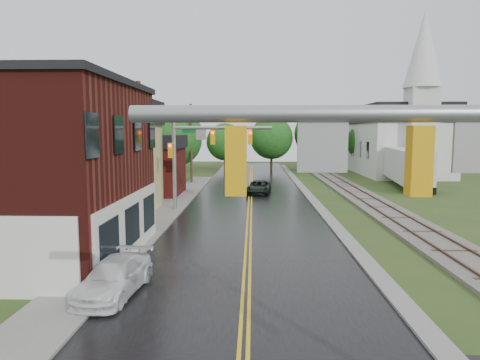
{
  "coord_description": "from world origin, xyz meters",
  "views": [
    {
      "loc": [
        0.24,
        -4.44,
        5.94
      ],
      "look_at": [
        -0.41,
        16.92,
        3.5
      ],
      "focal_mm": 32.0,
      "sensor_mm": 36.0,
      "label": 1
    }
  ],
  "objects_px": {
    "utility_pole_c": "(191,142)",
    "suv_dark": "(259,187)",
    "tree_left_e": "(176,141)",
    "pickup_white": "(115,278)",
    "utility_pole_b": "(140,151)",
    "tree_left_b": "(43,134)",
    "church": "(401,132)",
    "tree_left_c": "(118,145)",
    "semi_trailer": "(406,165)",
    "traffic_signal_near": "(468,196)",
    "traffic_signal_far": "(203,144)"
  },
  "relations": [
    {
      "from": "utility_pole_c",
      "to": "suv_dark",
      "type": "height_order",
      "value": "utility_pole_c"
    },
    {
      "from": "tree_left_e",
      "to": "pickup_white",
      "type": "distance_m",
      "value": 35.89
    },
    {
      "from": "utility_pole_c",
      "to": "pickup_white",
      "type": "distance_m",
      "value": 33.82
    },
    {
      "from": "utility_pole_c",
      "to": "utility_pole_b",
      "type": "bearing_deg",
      "value": -90.0
    },
    {
      "from": "pickup_white",
      "to": "tree_left_b",
      "type": "bearing_deg",
      "value": 127.21
    },
    {
      "from": "church",
      "to": "tree_left_c",
      "type": "xyz_separation_m",
      "value": [
        -33.85,
        -13.84,
        -1.32
      ]
    },
    {
      "from": "utility_pole_c",
      "to": "tree_left_c",
      "type": "xyz_separation_m",
      "value": [
        -7.05,
        -4.1,
        -0.21
      ]
    },
    {
      "from": "suv_dark",
      "to": "pickup_white",
      "type": "height_order",
      "value": "pickup_white"
    },
    {
      "from": "tree_left_c",
      "to": "semi_trailer",
      "type": "xyz_separation_m",
      "value": [
        30.38,
        1.6,
        -2.1
      ]
    },
    {
      "from": "tree_left_b",
      "to": "tree_left_c",
      "type": "distance_m",
      "value": 9.03
    },
    {
      "from": "suv_dark",
      "to": "utility_pole_b",
      "type": "bearing_deg",
      "value": -112.92
    },
    {
      "from": "traffic_signal_near",
      "to": "pickup_white",
      "type": "bearing_deg",
      "value": 134.27
    },
    {
      "from": "church",
      "to": "tree_left_b",
      "type": "xyz_separation_m",
      "value": [
        -37.85,
        -21.84,
        -0.12
      ]
    },
    {
      "from": "church",
      "to": "utility_pole_c",
      "type": "xyz_separation_m",
      "value": [
        -26.8,
        -9.74,
        -1.11
      ]
    },
    {
      "from": "tree_left_e",
      "to": "semi_trailer",
      "type": "height_order",
      "value": "tree_left_e"
    },
    {
      "from": "utility_pole_c",
      "to": "semi_trailer",
      "type": "distance_m",
      "value": 23.58
    },
    {
      "from": "tree_left_e",
      "to": "suv_dark",
      "type": "distance_m",
      "value": 14.55
    },
    {
      "from": "traffic_signal_near",
      "to": "tree_left_b",
      "type": "xyz_separation_m",
      "value": [
        -21.32,
        29.9,
        0.75
      ]
    },
    {
      "from": "suv_dark",
      "to": "semi_trailer",
      "type": "bearing_deg",
      "value": 25.64
    },
    {
      "from": "utility_pole_c",
      "to": "pickup_white",
      "type": "relative_size",
      "value": 2.06
    },
    {
      "from": "utility_pole_c",
      "to": "tree_left_b",
      "type": "bearing_deg",
      "value": -132.39
    },
    {
      "from": "utility_pole_b",
      "to": "pickup_white",
      "type": "xyz_separation_m",
      "value": [
        2.0,
        -11.51,
        -4.09
      ]
    },
    {
      "from": "pickup_white",
      "to": "church",
      "type": "bearing_deg",
      "value": 66.03
    },
    {
      "from": "tree_left_b",
      "to": "semi_trailer",
      "type": "height_order",
      "value": "tree_left_b"
    },
    {
      "from": "utility_pole_c",
      "to": "tree_left_c",
      "type": "relative_size",
      "value": 1.18
    },
    {
      "from": "tree_left_c",
      "to": "tree_left_b",
      "type": "bearing_deg",
      "value": -116.56
    },
    {
      "from": "tree_left_e",
      "to": "traffic_signal_near",
      "type": "bearing_deg",
      "value": -74.32
    },
    {
      "from": "traffic_signal_far",
      "to": "tree_left_c",
      "type": "bearing_deg",
      "value": 128.82
    },
    {
      "from": "utility_pole_b",
      "to": "semi_trailer",
      "type": "xyz_separation_m",
      "value": [
        23.34,
        19.5,
        -2.31
      ]
    },
    {
      "from": "traffic_signal_near",
      "to": "suv_dark",
      "type": "distance_m",
      "value": 34.22
    },
    {
      "from": "semi_trailer",
      "to": "tree_left_c",
      "type": "bearing_deg",
      "value": -176.99
    },
    {
      "from": "traffic_signal_far",
      "to": "tree_left_b",
      "type": "bearing_deg",
      "value": 161.19
    },
    {
      "from": "traffic_signal_near",
      "to": "tree_left_b",
      "type": "relative_size",
      "value": 0.76
    },
    {
      "from": "utility_pole_b",
      "to": "tree_left_b",
      "type": "distance_m",
      "value": 14.87
    },
    {
      "from": "traffic_signal_near",
      "to": "tree_left_c",
      "type": "height_order",
      "value": "tree_left_c"
    },
    {
      "from": "church",
      "to": "tree_left_e",
      "type": "xyz_separation_m",
      "value": [
        -28.85,
        -7.84,
        -1.02
      ]
    },
    {
      "from": "traffic_signal_far",
      "to": "utility_pole_b",
      "type": "distance_m",
      "value": 6.01
    },
    {
      "from": "traffic_signal_near",
      "to": "tree_left_b",
      "type": "bearing_deg",
      "value": 125.49
    },
    {
      "from": "traffic_signal_far",
      "to": "tree_left_e",
      "type": "bearing_deg",
      "value": 105.89
    },
    {
      "from": "utility_pole_b",
      "to": "semi_trailer",
      "type": "distance_m",
      "value": 30.5
    },
    {
      "from": "traffic_signal_far",
      "to": "tree_left_c",
      "type": "height_order",
      "value": "tree_left_c"
    },
    {
      "from": "utility_pole_b",
      "to": "utility_pole_c",
      "type": "relative_size",
      "value": 1.0
    },
    {
      "from": "tree_left_b",
      "to": "tree_left_e",
      "type": "relative_size",
      "value": 1.19
    },
    {
      "from": "traffic_signal_far",
      "to": "tree_left_e",
      "type": "height_order",
      "value": "tree_left_e"
    },
    {
      "from": "suv_dark",
      "to": "traffic_signal_far",
      "type": "bearing_deg",
      "value": -109.92
    },
    {
      "from": "traffic_signal_near",
      "to": "utility_pole_c",
      "type": "relative_size",
      "value": 0.82
    },
    {
      "from": "traffic_signal_far",
      "to": "utility_pole_b",
      "type": "height_order",
      "value": "utility_pole_b"
    },
    {
      "from": "church",
      "to": "traffic_signal_far",
      "type": "xyz_separation_m",
      "value": [
        -23.47,
        -26.74,
        -0.86
      ]
    },
    {
      "from": "semi_trailer",
      "to": "pickup_white",
      "type": "bearing_deg",
      "value": -124.53
    },
    {
      "from": "traffic_signal_far",
      "to": "utility_pole_c",
      "type": "distance_m",
      "value": 17.33
    }
  ]
}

